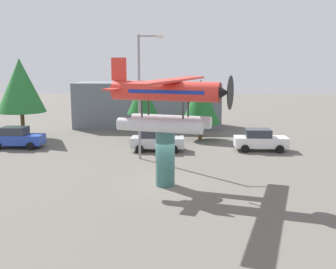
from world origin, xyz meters
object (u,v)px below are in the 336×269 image
at_px(floatplane_monument, 167,100).
at_px(tree_east, 142,97).
at_px(display_pedestal, 165,158).
at_px(car_mid_silver, 157,140).
at_px(tree_west, 20,86).
at_px(tree_center_back, 201,102).
at_px(storefront_building, 148,105).
at_px(car_far_white, 260,140).
at_px(car_near_blue, 17,137).
at_px(streetlight_primary, 142,89).

height_order(floatplane_monument, tree_east, floatplane_monument).
xyz_separation_m(display_pedestal, car_mid_silver, (-1.25, 9.38, -0.76)).
bearing_deg(car_mid_silver, tree_west, 159.76).
distance_m(car_mid_silver, tree_center_back, 6.77).
xyz_separation_m(display_pedestal, storefront_building, (-3.20, 22.00, 0.79)).
distance_m(tree_west, tree_center_back, 16.51).
bearing_deg(tree_center_back, car_far_white, -44.29).
distance_m(floatplane_monument, tree_east, 13.53).
height_order(car_mid_silver, car_far_white, same).
distance_m(display_pedestal, tree_east, 13.65).
xyz_separation_m(display_pedestal, tree_east, (-2.81, 13.14, 2.37)).
height_order(floatplane_monument, storefront_building, floatplane_monument).
xyz_separation_m(floatplane_monument, car_far_white, (6.91, 9.94, -4.06)).
height_order(car_near_blue, tree_east, tree_east).
bearing_deg(tree_center_back, car_near_blue, -163.40).
xyz_separation_m(car_mid_silver, storefront_building, (-1.96, 12.62, 1.55)).
xyz_separation_m(floatplane_monument, car_near_blue, (-13.03, 9.97, -4.06)).
bearing_deg(storefront_building, car_mid_silver, -81.18).
xyz_separation_m(display_pedestal, floatplane_monument, (0.13, -0.04, 3.31)).
xyz_separation_m(car_near_blue, streetlight_primary, (10.82, -3.36, 4.24)).
bearing_deg(car_far_white, tree_west, 168.74).
relative_size(car_far_white, tree_west, 0.57).
bearing_deg(tree_east, car_far_white, -18.18).
xyz_separation_m(car_near_blue, tree_center_back, (15.25, 4.55, 2.63)).
bearing_deg(car_near_blue, display_pedestal, -37.59).
bearing_deg(car_near_blue, tree_center_back, 16.60).
xyz_separation_m(car_mid_silver, tree_east, (-1.57, 3.77, 3.13)).
bearing_deg(tree_center_back, car_mid_silver, -125.11).
distance_m(streetlight_primary, tree_east, 6.70).
bearing_deg(car_near_blue, streetlight_primary, -17.26).
distance_m(display_pedestal, storefront_building, 22.25).
height_order(car_mid_silver, streetlight_primary, streetlight_primary).
relative_size(display_pedestal, car_mid_silver, 0.78).
height_order(streetlight_primary, storefront_building, streetlight_primary).
height_order(floatplane_monument, tree_center_back, floatplane_monument).
distance_m(car_mid_silver, storefront_building, 12.87).
height_order(streetlight_primary, tree_center_back, streetlight_primary).
bearing_deg(floatplane_monument, car_near_blue, 158.21).
bearing_deg(car_near_blue, floatplane_monument, -37.42).
bearing_deg(tree_center_back, tree_west, -178.72).
xyz_separation_m(car_near_blue, tree_west, (-1.20, 4.18, 4.05)).
distance_m(display_pedestal, car_mid_silver, 9.49).
distance_m(car_near_blue, tree_center_back, 16.13).
distance_m(car_near_blue, tree_west, 5.94).
distance_m(floatplane_monument, car_far_white, 12.77).
distance_m(car_far_white, tree_west, 21.93).
bearing_deg(storefront_building, tree_center_back, -53.57).
relative_size(display_pedestal, tree_east, 0.59).
bearing_deg(car_far_white, storefront_building, 130.25).
xyz_separation_m(streetlight_primary, storefront_building, (-1.11, 15.42, -2.69)).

